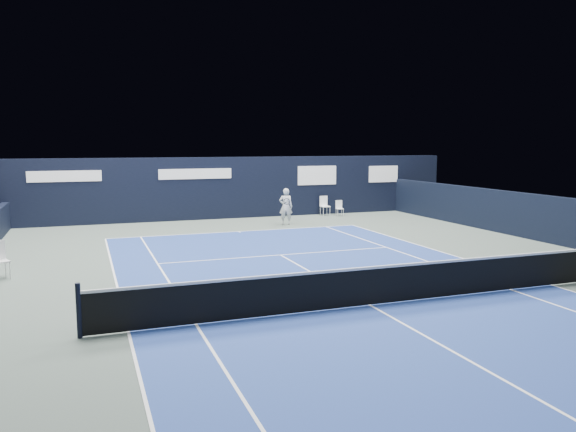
% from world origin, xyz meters
% --- Properties ---
extents(ground, '(48.00, 48.00, 0.00)m').
position_xyz_m(ground, '(0.00, 2.00, 0.00)').
color(ground, '#48554D').
rests_on(ground, ground).
extents(court_surface, '(10.97, 23.77, 0.01)m').
position_xyz_m(court_surface, '(0.00, 0.00, 0.00)').
color(court_surface, navy).
rests_on(court_surface, ground).
extents(enclosure_wall_right, '(0.30, 22.00, 1.80)m').
position_xyz_m(enclosure_wall_right, '(10.50, 6.00, 0.90)').
color(enclosure_wall_right, black).
rests_on(enclosure_wall_right, ground).
extents(folding_chair_back_a, '(0.47, 0.45, 1.02)m').
position_xyz_m(folding_chair_back_a, '(5.78, 15.81, 0.58)').
color(folding_chair_back_a, white).
rests_on(folding_chair_back_a, ground).
extents(folding_chair_back_b, '(0.40, 0.39, 0.81)m').
position_xyz_m(folding_chair_back_b, '(6.41, 15.31, 0.46)').
color(folding_chair_back_b, white).
rests_on(folding_chair_back_b, ground).
extents(court_markings, '(11.03, 23.83, 0.00)m').
position_xyz_m(court_markings, '(0.00, 0.00, 0.01)').
color(court_markings, white).
rests_on(court_markings, court_surface).
extents(tennis_net, '(12.90, 0.10, 1.10)m').
position_xyz_m(tennis_net, '(0.00, 0.00, 0.51)').
color(tennis_net, black).
rests_on(tennis_net, ground).
extents(back_sponsor_wall, '(26.00, 0.63, 3.10)m').
position_xyz_m(back_sponsor_wall, '(0.01, 16.50, 1.55)').
color(back_sponsor_wall, black).
rests_on(back_sponsor_wall, ground).
extents(tennis_player, '(0.73, 0.91, 1.71)m').
position_xyz_m(tennis_player, '(2.66, 13.22, 0.86)').
color(tennis_player, silver).
rests_on(tennis_player, ground).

